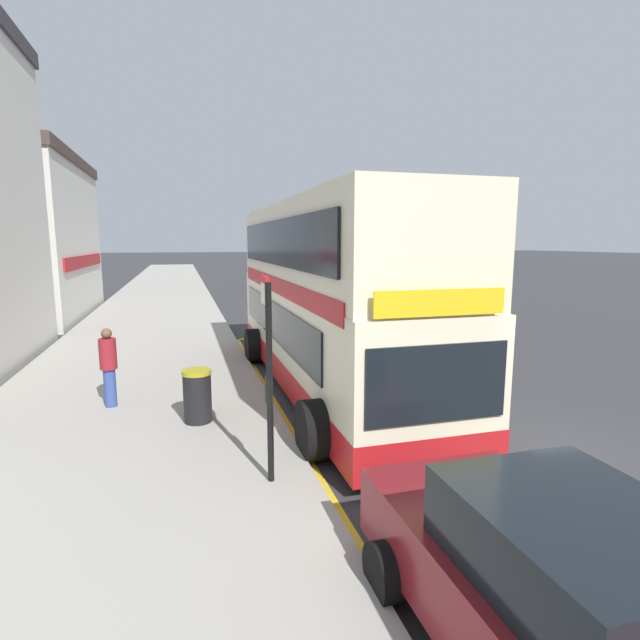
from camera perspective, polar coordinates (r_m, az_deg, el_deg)
name	(u,v)px	position (r m, az deg, el deg)	size (l,w,h in m)	color
ground_plane	(258,287)	(39.04, -7.23, 3.85)	(260.00, 260.00, 0.00)	#333335
pavement_near	(165,288)	(38.62, -17.57, 3.54)	(6.00, 76.00, 0.14)	#A39E93
double_decker_bus	(327,303)	(11.75, 0.77, 1.94)	(3.16, 10.72, 4.40)	beige
bus_bay_markings	(324,390)	(11.90, 0.47, -8.11)	(2.82, 13.75, 0.01)	yellow
bus_stop_sign	(268,365)	(6.92, -6.00, -5.17)	(0.09, 0.51, 2.92)	black
parked_car_navy_across	(265,267)	(53.23, -6.39, 6.11)	(2.09, 4.20, 1.62)	navy
parked_car_black_distant	(293,277)	(38.29, -3.17, 5.00)	(2.09, 4.20, 1.62)	black
parked_car_maroon_behind	(566,602)	(4.73, 26.65, -27.22)	(2.09, 4.20, 1.62)	maroon
pedestrian_waiting_near_sign	(109,364)	(11.02, -23.32, -4.76)	(0.34, 0.34, 1.65)	#33478C
litter_bin	(197,396)	(9.67, -14.03, -8.51)	(0.55, 0.55, 1.01)	black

